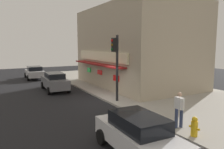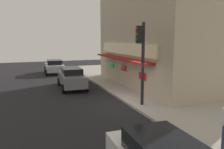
% 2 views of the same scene
% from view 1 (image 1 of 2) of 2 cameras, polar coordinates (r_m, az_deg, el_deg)
% --- Properties ---
extents(ground_plane, '(55.73, 55.73, 0.00)m').
position_cam_1_polar(ground_plane, '(16.44, -2.28, -6.80)').
color(ground_plane, black).
extents(sidewalk, '(37.15, 10.56, 0.14)m').
position_cam_1_polar(sidewalk, '(19.30, 11.94, -4.58)').
color(sidewalk, '#A39E93').
rests_on(sidewalk, ground_plane).
extents(corner_building, '(12.29, 8.58, 7.55)m').
position_cam_1_polar(corner_building, '(22.20, 6.13, 7.10)').
color(corner_building, tan).
rests_on(corner_building, sidewalk).
extents(traffic_light, '(0.32, 0.58, 4.64)m').
position_cam_1_polar(traffic_light, '(15.33, 0.98, 4.01)').
color(traffic_light, black).
rests_on(traffic_light, sidewalk).
extents(fire_hydrant, '(0.53, 0.29, 0.88)m').
position_cam_1_polar(fire_hydrant, '(10.47, 20.54, -12.54)').
color(fire_hydrant, gold).
rests_on(fire_hydrant, sidewalk).
extents(trash_can, '(0.53, 0.53, 0.79)m').
position_cam_1_polar(trash_can, '(24.84, -6.66, -0.67)').
color(trash_can, '#2D2D2D').
rests_on(trash_can, sidewalk).
extents(pedestrian, '(0.61, 0.46, 1.73)m').
position_cam_1_polar(pedestrian, '(11.09, 17.00, -8.31)').
color(pedestrian, navy).
rests_on(pedestrian, sidewalk).
extents(potted_plant_by_doorway, '(0.52, 0.52, 0.79)m').
position_cam_1_polar(potted_plant_by_doorway, '(19.54, 1.34, -2.87)').
color(potted_plant_by_doorway, brown).
rests_on(potted_plant_by_doorway, sidewalk).
extents(parked_car_silver, '(4.06, 2.19, 1.51)m').
position_cam_1_polar(parked_car_silver, '(28.65, -19.40, 0.56)').
color(parked_car_silver, '#B7B7BC').
rests_on(parked_car_silver, ground_plane).
extents(parked_car_white, '(4.26, 1.99, 1.57)m').
position_cam_1_polar(parked_car_white, '(8.47, 6.86, -15.22)').
color(parked_car_white, silver).
rests_on(parked_car_white, ground_plane).
extents(parked_car_grey, '(4.30, 2.01, 1.63)m').
position_cam_1_polar(parked_car_grey, '(20.53, -14.58, -1.73)').
color(parked_car_grey, slate).
rests_on(parked_car_grey, ground_plane).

